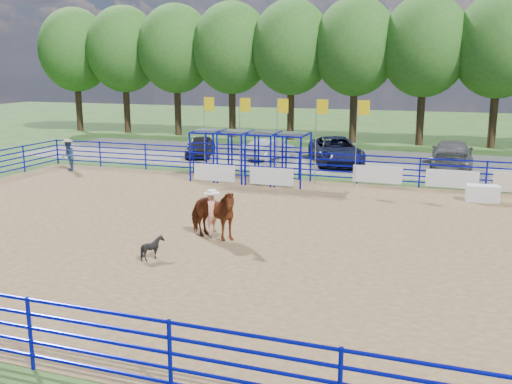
% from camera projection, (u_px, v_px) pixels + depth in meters
% --- Properties ---
extents(ground, '(120.00, 120.00, 0.00)m').
position_uv_depth(ground, '(226.00, 232.00, 20.32)').
color(ground, '#3B6026').
rests_on(ground, ground).
extents(arena_dirt, '(30.00, 20.00, 0.02)m').
position_uv_depth(arena_dirt, '(226.00, 231.00, 20.32)').
color(arena_dirt, olive).
rests_on(arena_dirt, ground).
extents(gravel_strip, '(40.00, 10.00, 0.01)m').
position_uv_depth(gravel_strip, '(328.00, 160.00, 36.00)').
color(gravel_strip, slate).
rests_on(gravel_strip, ground).
extents(announcer_table, '(1.40, 0.76, 0.71)m').
position_uv_depth(announcer_table, '(483.00, 193.00, 24.72)').
color(announcer_table, silver).
rests_on(announcer_table, arena_dirt).
extents(horse_and_rider, '(2.26, 1.42, 2.40)m').
position_uv_depth(horse_and_rider, '(212.00, 212.00, 19.21)').
color(horse_and_rider, brown).
rests_on(horse_and_rider, arena_dirt).
extents(calf, '(0.80, 0.75, 0.72)m').
position_uv_depth(calf, '(153.00, 248.00, 17.31)').
color(calf, black).
rests_on(calf, arena_dirt).
extents(spectator_cowboy, '(1.02, 1.05, 1.76)m').
position_uv_depth(spectator_cowboy, '(68.00, 155.00, 31.82)').
color(spectator_cowboy, navy).
rests_on(spectator_cowboy, arena_dirt).
extents(car_a, '(2.52, 4.18, 1.33)m').
position_uv_depth(car_a, '(200.00, 146.00, 37.03)').
color(car_a, black).
rests_on(car_a, gravel_strip).
extents(car_b, '(2.54, 4.09, 1.27)m').
position_uv_depth(car_b, '(270.00, 149.00, 36.09)').
color(car_b, gray).
rests_on(car_b, gravel_strip).
extents(car_c, '(4.63, 6.35, 1.60)m').
position_uv_depth(car_c, '(336.00, 151.00, 34.26)').
color(car_c, '#141734').
rests_on(car_c, gravel_strip).
extents(car_d, '(2.28, 5.61, 1.63)m').
position_uv_depth(car_d, '(452.00, 154.00, 32.71)').
color(car_d, '#505153').
rests_on(car_d, gravel_strip).
extents(perimeter_fence, '(30.10, 20.10, 1.50)m').
position_uv_depth(perimeter_fence, '(226.00, 211.00, 20.16)').
color(perimeter_fence, '#080BB0').
rests_on(perimeter_fence, ground).
extents(chute_assembly, '(19.32, 2.41, 4.20)m').
position_uv_depth(chute_assembly, '(257.00, 157.00, 28.81)').
color(chute_assembly, '#080BB0').
rests_on(chute_assembly, ground).
extents(treeline, '(56.40, 6.40, 11.24)m').
position_uv_depth(treeline, '(356.00, 42.00, 42.67)').
color(treeline, '#3F2B19').
rests_on(treeline, ground).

